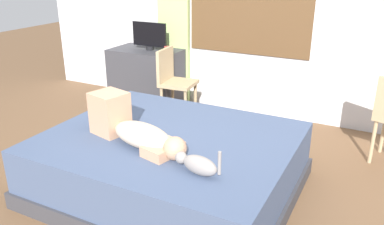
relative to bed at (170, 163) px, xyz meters
The scene contains 9 objects.
ground_plane 0.27m from the bed, 67.45° to the right, with size 16.00×16.00×0.00m, color brown.
bed is the anchor object (origin of this frame).
person_lying 0.47m from the bed, 130.09° to the right, with size 0.94×0.45×0.34m.
cat 0.71m from the bed, 42.73° to the right, with size 0.36×0.15×0.21m.
desk 2.18m from the bed, 128.25° to the left, with size 0.90×0.56×0.74m.
tv_monitor 2.25m from the bed, 126.92° to the left, with size 0.48×0.10×0.35m.
cup 1.96m from the bed, 121.02° to the left, with size 0.08×0.08×0.09m, color #B23D38.
chair_by_desk 1.61m from the bed, 118.86° to the left, with size 0.41×0.41×0.86m.
curtain_left 2.49m from the bed, 118.73° to the left, with size 0.44×0.06×2.55m, color #ADCC75.
Camera 1 is at (1.45, -2.39, 1.83)m, focal length 37.09 mm.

